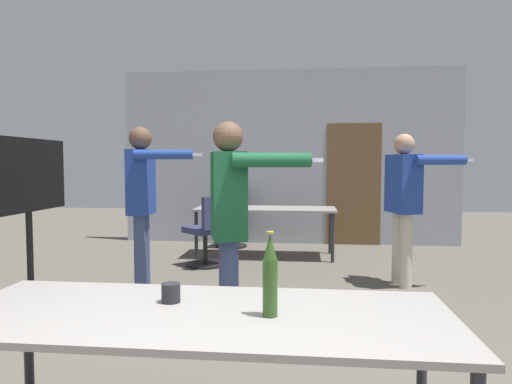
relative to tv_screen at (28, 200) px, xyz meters
name	(u,v)px	position (x,y,z in m)	size (l,w,h in m)	color
back_wall	(290,158)	(2.35, 3.81, 0.45)	(5.74, 0.12, 2.97)	#A3A8B2
conference_table_near	(200,324)	(2.15, -2.12, -0.36)	(2.20, 0.84, 0.72)	gray
conference_table_far	(265,212)	(2.03, 2.62, -0.36)	(2.05, 0.76, 0.72)	gray
tv_screen	(28,200)	(0.00, 0.00, 0.00)	(0.44, 1.23, 1.61)	black
person_right_polo	(404,195)	(3.71, 1.17, 0.00)	(0.88, 0.62, 1.70)	beige
person_left_plaid	(230,211)	(2.05, -0.69, -0.01)	(0.87, 0.61, 1.68)	#3D4C75
person_center_tall	(143,192)	(0.93, 0.52, 0.05)	(0.81, 0.57, 1.75)	#3D4C75
office_chair_far_right	(233,220)	(1.41, 3.42, -0.58)	(0.53, 0.59, 0.94)	black
office_chair_side_rolled	(209,233)	(1.33, 1.87, -0.57)	(0.69, 0.68, 0.95)	black
beer_bottle	(270,276)	(2.46, -2.15, -0.13)	(0.06, 0.06, 0.36)	#2D511E
drink_cup	(171,293)	(1.98, -2.00, -0.26)	(0.09, 0.09, 0.09)	#232328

